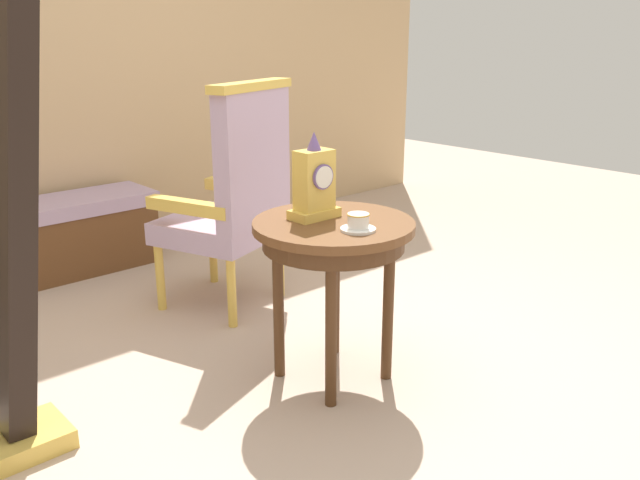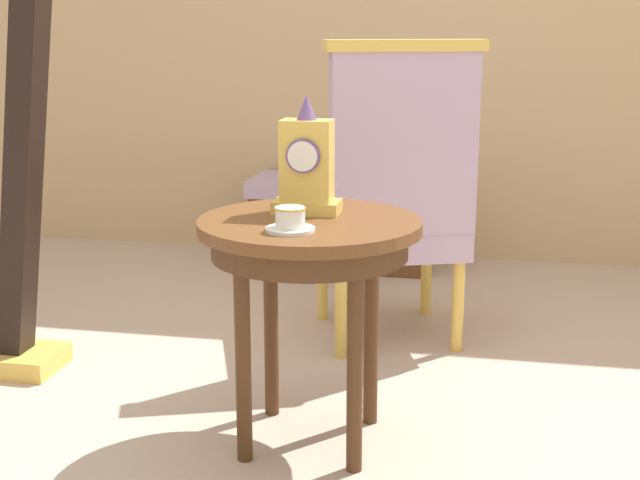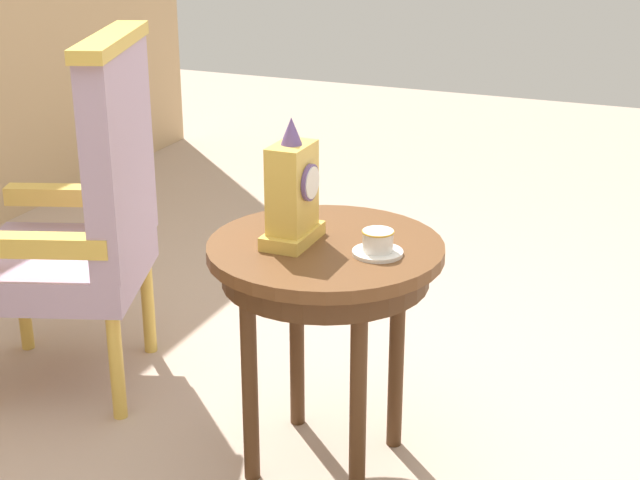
% 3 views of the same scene
% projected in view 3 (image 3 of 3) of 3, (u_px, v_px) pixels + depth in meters
% --- Properties ---
extents(ground_plane, '(10.00, 10.00, 0.00)m').
position_uv_depth(ground_plane, '(320.00, 469.00, 2.70)').
color(ground_plane, '#BCA38E').
extents(side_table, '(0.63, 0.63, 0.67)m').
position_uv_depth(side_table, '(325.00, 274.00, 2.54)').
color(side_table, brown).
rests_on(side_table, ground).
extents(teacup_left, '(0.13, 0.13, 0.06)m').
position_uv_depth(teacup_left, '(378.00, 244.00, 2.43)').
color(teacup_left, white).
rests_on(teacup_left, side_table).
extents(mantel_clock, '(0.19, 0.11, 0.34)m').
position_uv_depth(mantel_clock, '(293.00, 193.00, 2.47)').
color(mantel_clock, gold).
rests_on(mantel_clock, side_table).
extents(armchair, '(0.69, 0.68, 1.14)m').
position_uv_depth(armchair, '(87.00, 212.00, 2.97)').
color(armchair, '#B299B7').
rests_on(armchair, ground).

